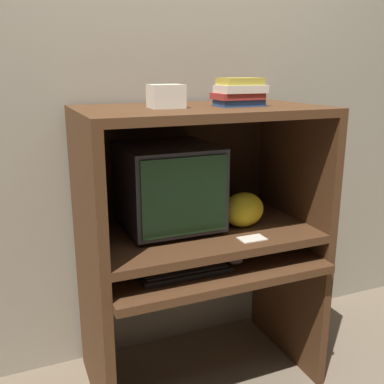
% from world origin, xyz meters
% --- Properties ---
extents(wall_back, '(6.00, 0.06, 2.60)m').
position_xyz_m(wall_back, '(0.00, 0.68, 1.30)').
color(wall_back, gray).
rests_on(wall_back, ground_plane).
extents(desk_base, '(1.04, 0.67, 0.64)m').
position_xyz_m(desk_base, '(0.00, 0.26, 0.41)').
color(desk_base, '#4C2D19').
rests_on(desk_base, ground_plane).
extents(desk_monitor_shelf, '(1.04, 0.62, 0.12)m').
position_xyz_m(desk_monitor_shelf, '(0.00, 0.31, 0.74)').
color(desk_monitor_shelf, '#4C2D19').
rests_on(desk_monitor_shelf, desk_base).
extents(hutch_upper, '(1.04, 0.62, 0.54)m').
position_xyz_m(hutch_upper, '(0.00, 0.34, 1.13)').
color(hutch_upper, '#4C2D19').
rests_on(hutch_upper, desk_monitor_shelf).
extents(crt_monitor, '(0.40, 0.42, 0.38)m').
position_xyz_m(crt_monitor, '(-0.13, 0.37, 0.96)').
color(crt_monitor, '#333338').
rests_on(crt_monitor, desk_monitor_shelf).
extents(keyboard, '(0.38, 0.15, 0.03)m').
position_xyz_m(keyboard, '(-0.15, 0.14, 0.66)').
color(keyboard, black).
rests_on(keyboard, desk_base).
extents(mouse, '(0.06, 0.04, 0.03)m').
position_xyz_m(mouse, '(0.09, 0.13, 0.66)').
color(mouse, '#B7B7B7').
rests_on(mouse, desk_base).
extents(snack_bag, '(0.19, 0.14, 0.16)m').
position_xyz_m(snack_bag, '(0.19, 0.25, 0.84)').
color(snack_bag, gold).
rests_on(snack_bag, desk_monitor_shelf).
extents(book_stack, '(0.21, 0.15, 0.12)m').
position_xyz_m(book_stack, '(0.16, 0.27, 1.36)').
color(book_stack, navy).
rests_on(book_stack, hutch_upper).
extents(paper_card, '(0.11, 0.07, 0.00)m').
position_xyz_m(paper_card, '(0.15, 0.10, 0.77)').
color(paper_card, beige).
rests_on(paper_card, desk_monitor_shelf).
extents(storage_box, '(0.13, 0.11, 0.09)m').
position_xyz_m(storage_box, '(-0.16, 0.30, 1.35)').
color(storage_box, beige).
rests_on(storage_box, hutch_upper).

